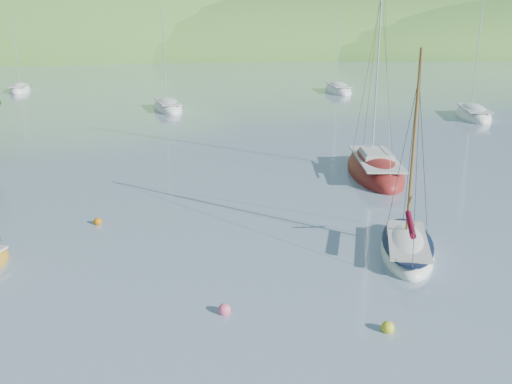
{
  "coord_description": "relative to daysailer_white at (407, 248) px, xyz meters",
  "views": [
    {
      "loc": [
        -4.53,
        -16.21,
        9.29
      ],
      "look_at": [
        -1.08,
        8.0,
        1.9
      ],
      "focal_mm": 40.0,
      "sensor_mm": 36.0,
      "label": 1
    }
  ],
  "objects": [
    {
      "name": "ground",
      "position": [
        -4.78,
        -4.66,
        -0.21
      ],
      "size": [
        700.0,
        700.0,
        0.0
      ],
      "primitive_type": "plane",
      "color": "slate",
      "rests_on": "ground"
    },
    {
      "name": "mooring_buoys",
      "position": [
        -2.84,
        -0.3,
        -0.09
      ],
      "size": [
        23.84,
        11.68,
        0.43
      ],
      "color": "gold",
      "rests_on": "ground"
    },
    {
      "name": "distant_sloop_d",
      "position": [
        19.96,
        31.81,
        -0.01
      ],
      "size": [
        5.11,
        8.86,
        11.95
      ],
      "rotation": [
        0.0,
        0.0,
        -0.28
      ],
      "color": "white",
      "rests_on": "ground"
    },
    {
      "name": "distant_sloop_c",
      "position": [
        -30.07,
        60.76,
        -0.03
      ],
      "size": [
        3.49,
        7.63,
        10.5
      ],
      "rotation": [
        0.0,
        0.0,
        0.13
      ],
      "color": "white",
      "rests_on": "ground"
    },
    {
      "name": "sloop_red",
      "position": [
        2.95,
        12.33,
        0.03
      ],
      "size": [
        4.5,
        9.52,
        13.54
      ],
      "rotation": [
        0.0,
        0.0,
        -0.15
      ],
      "color": "maroon",
      "rests_on": "ground"
    },
    {
      "name": "daysailer_white",
      "position": [
        0.0,
        0.0,
        0.0
      ],
      "size": [
        3.86,
        6.15,
        8.88
      ],
      "rotation": [
        0.0,
        0.0,
        -0.33
      ],
      "color": "white",
      "rests_on": "ground"
    },
    {
      "name": "shoreline_hills",
      "position": [
        -14.44,
        167.76,
        -0.21
      ],
      "size": [
        690.0,
        135.0,
        56.0
      ],
      "color": "#3A6E2A",
      "rests_on": "ground"
    },
    {
      "name": "distant_sloop_a",
      "position": [
        -10.08,
        41.19,
        -0.02
      ],
      "size": [
        4.07,
        8.31,
        11.37
      ],
      "rotation": [
        0.0,
        0.0,
        0.16
      ],
      "color": "white",
      "rests_on": "ground"
    },
    {
      "name": "distant_sloop_b",
      "position": [
        12.5,
        53.97,
        -0.0
      ],
      "size": [
        3.59,
        8.88,
        12.42
      ],
      "rotation": [
        0.0,
        0.0,
        -0.06
      ],
      "color": "white",
      "rests_on": "ground"
    }
  ]
}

